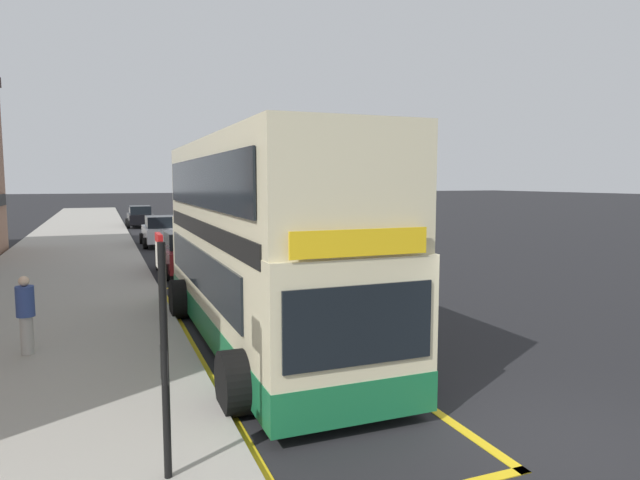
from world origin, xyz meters
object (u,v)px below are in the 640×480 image
at_px(double_decker_bus, 259,249).
at_px(bus_stop_sign, 163,337).
at_px(pedestrian_waiting_near_sign, 26,312).
at_px(parked_car_maroon_far, 187,253).
at_px(parked_car_black_distant, 140,217).
at_px(parked_car_white_behind, 161,231).

bearing_deg(double_decker_bus, bus_stop_sign, -116.05).
bearing_deg(bus_stop_sign, pedestrian_waiting_near_sign, 110.06).
relative_size(bus_stop_sign, parked_car_maroon_far, 0.67).
height_order(double_decker_bus, parked_car_black_distant, double_decker_bus).
xyz_separation_m(bus_stop_sign, parked_car_white_behind, (2.38, 24.83, -0.97)).
relative_size(parked_car_white_behind, parked_car_black_distant, 1.00).
bearing_deg(parked_car_maroon_far, parked_car_black_distant, -89.28).
bearing_deg(parked_car_maroon_far, bus_stop_sign, 81.14).
xyz_separation_m(parked_car_white_behind, parked_car_black_distant, (-0.24, 13.35, 0.00)).
bearing_deg(parked_car_white_behind, bus_stop_sign, -95.72).
xyz_separation_m(parked_car_white_behind, parked_car_maroon_far, (-0.01, -9.92, 0.00)).
xyz_separation_m(parked_car_maroon_far, pedestrian_waiting_near_sign, (-4.42, -9.28, 0.18)).
bearing_deg(double_decker_bus, parked_car_maroon_far, 91.19).
bearing_deg(parked_car_black_distant, double_decker_bus, -87.88).
bearing_deg(parked_car_white_behind, parked_car_black_distant, 90.76).
distance_m(parked_car_black_distant, pedestrian_waiting_near_sign, 32.82).
height_order(parked_car_black_distant, parked_car_maroon_far, same).
bearing_deg(double_decker_bus, pedestrian_waiting_near_sign, 175.37).
distance_m(double_decker_bus, pedestrian_waiting_near_sign, 4.76).
relative_size(parked_car_black_distant, parked_car_maroon_far, 1.00).
bearing_deg(parked_car_white_behind, pedestrian_waiting_near_sign, -103.25).
bearing_deg(bus_stop_sign, parked_car_white_behind, 84.54).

